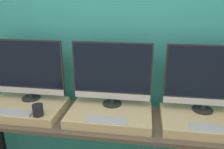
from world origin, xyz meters
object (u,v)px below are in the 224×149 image
keyboard_center (106,120)px  monitor_left (27,69)px  mug (38,110)px  monitor_right (207,78)px  keyboard_left (14,113)px  keyboard_right (212,128)px  monitor_center (112,73)px

keyboard_center → monitor_left: bearing=159.7°
mug → monitor_right: size_ratio=0.14×
monitor_left → keyboard_left: monitor_left is taller
mug → monitor_right: monitor_right is taller
keyboard_center → keyboard_right: bearing=0.0°
mug → keyboard_center: (0.55, 0.00, -0.04)m
monitor_left → monitor_right: bearing=0.0°
keyboard_right → keyboard_center: bearing=180.0°
monitor_left → mug: (0.21, -0.28, -0.24)m
monitor_right → keyboard_right: (-0.00, -0.28, -0.28)m
monitor_center → mug: bearing=-152.8°
keyboard_center → keyboard_right: same height
keyboard_left → keyboard_center: (0.76, 0.00, 0.00)m
monitor_center → keyboard_center: size_ratio=2.13×
mug → monitor_right: bearing=12.1°
monitor_left → monitor_center: size_ratio=1.00×
mug → keyboard_right: (1.31, 0.00, -0.04)m
monitor_center → monitor_right: 0.76m
mug → monitor_left: bearing=127.0°
monitor_center → keyboard_center: bearing=-90.0°
monitor_left → mug: bearing=-53.0°
monitor_left → keyboard_right: size_ratio=2.13×
keyboard_left → monitor_center: size_ratio=0.47×
monitor_center → keyboard_right: monitor_center is taller
monitor_right → monitor_center: bearing=180.0°
monitor_right → keyboard_right: size_ratio=2.13×
keyboard_left → monitor_center: monitor_center is taller
monitor_left → keyboard_center: bearing=-20.3°
keyboard_left → monitor_right: (1.53, 0.28, 0.28)m
mug → keyboard_center: size_ratio=0.30×
mug → keyboard_left: bearing=180.0°
keyboard_left → keyboard_right: size_ratio=1.00×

